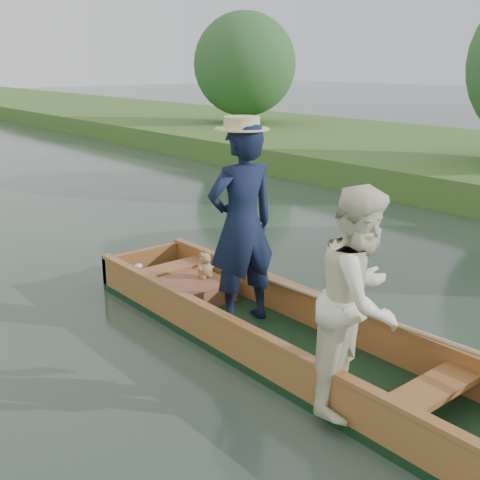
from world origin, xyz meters
TOP-DOWN VIEW (x-y plane):
  - ground at (0.00, 0.00)m, footprint 120.00×120.00m
  - trees_far at (0.74, 8.09)m, footprint 22.70×14.60m
  - punt at (-0.09, -0.11)m, footprint 1.34×5.00m

SIDE VIEW (x-z plane):
  - ground at x=0.00m, z-range 0.00..0.00m
  - punt at x=-0.09m, z-range -0.36..1.75m
  - trees_far at x=0.74m, z-range 0.25..4.67m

